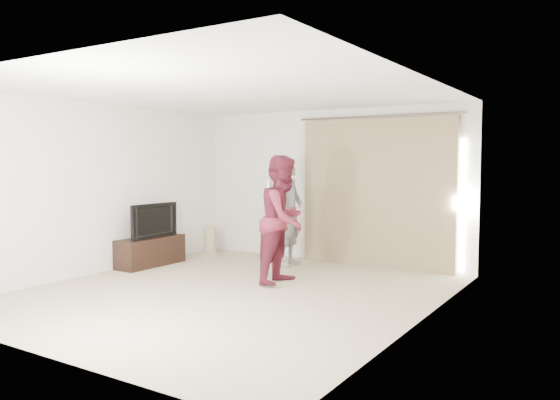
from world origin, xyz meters
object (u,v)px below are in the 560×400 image
(tv, at_px, (150,220))
(person_woman, at_px, (284,219))
(tv_console, at_px, (151,251))
(person_man, at_px, (289,212))

(tv, distance_m, person_woman, 2.53)
(tv_console, bearing_deg, person_man, 32.34)
(tv_console, distance_m, person_woman, 2.62)
(person_man, bearing_deg, tv, -147.66)
(tv_console, xyz_separation_m, person_man, (1.93, 1.22, 0.66))
(person_man, xyz_separation_m, person_woman, (0.60, -1.13, 0.01))
(tv_console, bearing_deg, tv, -90.00)
(tv_console, xyz_separation_m, person_woman, (2.53, 0.10, 0.67))
(tv_console, relative_size, person_man, 0.69)
(person_woman, bearing_deg, tv_console, -177.83)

